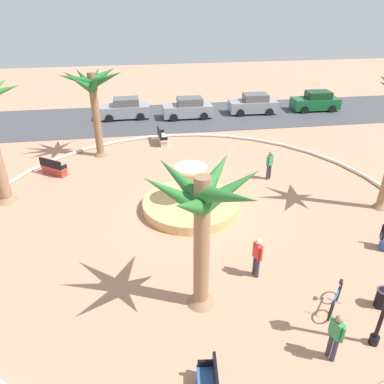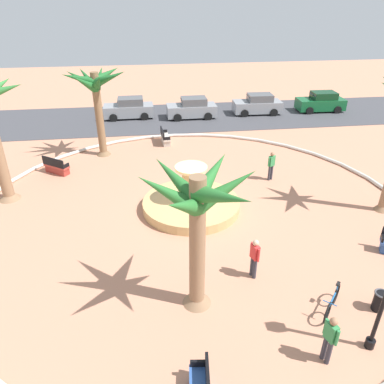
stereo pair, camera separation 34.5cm
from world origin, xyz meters
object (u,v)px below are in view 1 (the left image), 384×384
object	(u,v)px
trash_bin	(382,297)
person_pedestrian_stroll	(257,256)
palm_tree_near_fountain	(202,213)
parked_car_second	(188,109)
bicycle_red_frame	(335,300)
bench_southeast	(162,139)
person_cyclist_helmet	(335,335)
person_cyclist_photo	(270,164)
parked_car_rightmost	(316,102)
parked_car_leftmost	(125,109)
parked_car_third	(253,104)
fountain	(191,203)
palm_tree_far_side	(93,90)
bench_east	(54,169)

from	to	relation	value
trash_bin	person_pedestrian_stroll	world-z (taller)	person_pedestrian_stroll
palm_tree_near_fountain	parked_car_second	bearing A→B (deg)	82.92
palm_tree_near_fountain	bicycle_red_frame	distance (m)	5.43
bench_southeast	parked_car_second	world-z (taller)	parked_car_second
palm_tree_near_fountain	person_cyclist_helmet	size ratio (longest dim) A/B	3.01
bicycle_red_frame	person_cyclist_photo	size ratio (longest dim) A/B	0.80
parked_car_rightmost	parked_car_leftmost	bearing A→B (deg)	179.17
bench_southeast	parked_car_third	xyz separation A→B (m)	(8.24, 5.90, 0.43)
bicycle_red_frame	person_pedestrian_stroll	size ratio (longest dim) A/B	0.81
trash_bin	fountain	bearing A→B (deg)	126.22
person_cyclist_helmet	person_pedestrian_stroll	size ratio (longest dim) A/B	1.02
fountain	person_pedestrian_stroll	world-z (taller)	fountain
fountain	parked_car_third	xyz separation A→B (m)	(7.60, 14.79, 0.46)
palm_tree_far_side	bench_east	xyz separation A→B (m)	(-2.46, -2.45, -3.79)
trash_bin	parked_car_rightmost	xyz separation A→B (m)	(7.97, 22.01, 0.39)
fountain	palm_tree_far_side	size ratio (longest dim) A/B	0.86
person_pedestrian_stroll	parked_car_rightmost	size ratio (longest dim) A/B	0.40
palm_tree_near_fountain	parked_car_leftmost	xyz separation A→B (m)	(-2.55, 21.13, -2.77)
fountain	parked_car_second	world-z (taller)	fountain
fountain	trash_bin	xyz separation A→B (m)	(5.27, -7.20, 0.07)
parked_car_leftmost	parked_car_rightmost	world-z (taller)	same
palm_tree_far_side	person_pedestrian_stroll	bearing A→B (deg)	-63.18
person_cyclist_helmet	palm_tree_far_side	bearing A→B (deg)	114.46
palm_tree_near_fountain	person_pedestrian_stroll	xyz separation A→B (m)	(2.22, 1.01, -2.63)
parked_car_second	parked_car_rightmost	distance (m)	11.31
trash_bin	parked_car_rightmost	world-z (taller)	parked_car_rightmost
bench_east	person_cyclist_photo	bearing A→B (deg)	-11.57
palm_tree_far_side	bench_east	bearing A→B (deg)	-135.11
palm_tree_near_fountain	person_pedestrian_stroll	world-z (taller)	palm_tree_near_fountain
palm_tree_near_fountain	person_pedestrian_stroll	size ratio (longest dim) A/B	3.08
person_cyclist_helmet	parked_car_rightmost	size ratio (longest dim) A/B	0.41
trash_bin	parked_car_leftmost	size ratio (longest dim) A/B	0.18
palm_tree_far_side	palm_tree_near_fountain	bearing A→B (deg)	-73.12
person_cyclist_helmet	bench_east	bearing A→B (deg)	125.55
bench_east	bicycle_red_frame	xyz separation A→B (m)	(10.85, -12.02, 0.04)
bench_southeast	person_pedestrian_stroll	size ratio (longest dim) A/B	1.00
bench_east	parked_car_third	bearing A→B (deg)	33.67
person_cyclist_helmet	person_cyclist_photo	distance (m)	11.51
palm_tree_near_fountain	parked_car_third	world-z (taller)	palm_tree_near_fountain
palm_tree_near_fountain	parked_car_rightmost	distance (m)	25.22
bench_southeast	parked_car_leftmost	bearing A→B (deg)	112.23
bench_east	bench_southeast	distance (m)	7.61
parked_car_rightmost	bench_east	bearing A→B (deg)	-154.23
bicycle_red_frame	person_cyclist_helmet	xyz separation A→B (m)	(-1.02, -1.74, 0.55)
bench_east	trash_bin	bearing A→B (deg)	-44.38
palm_tree_far_side	trash_bin	size ratio (longest dim) A/B	7.42
parked_car_leftmost	fountain	bearing A→B (deg)	-78.17
bicycle_red_frame	parked_car_rightmost	world-z (taller)	parked_car_rightmost
bench_east	parked_car_third	distance (m)	17.73
palm_tree_near_fountain	parked_car_rightmost	world-z (taller)	palm_tree_near_fountain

